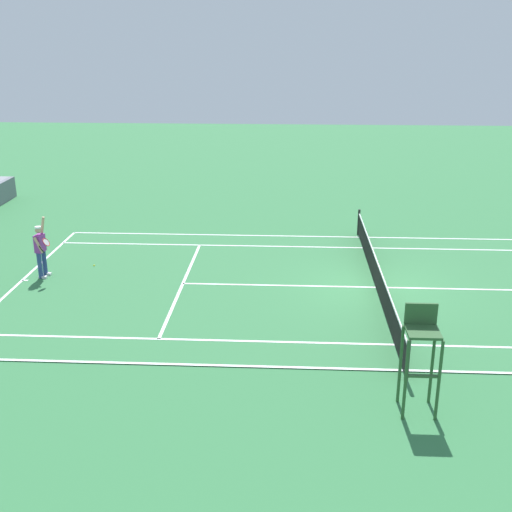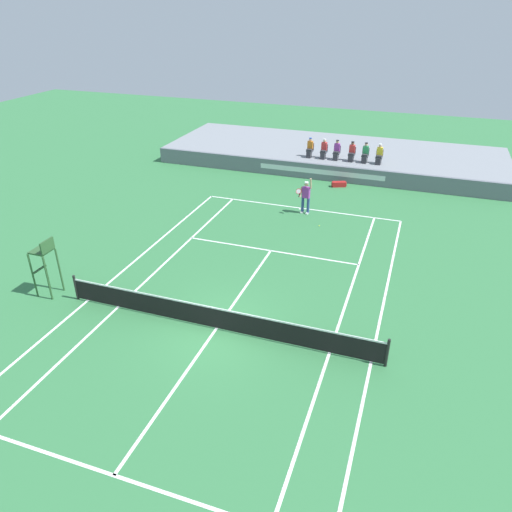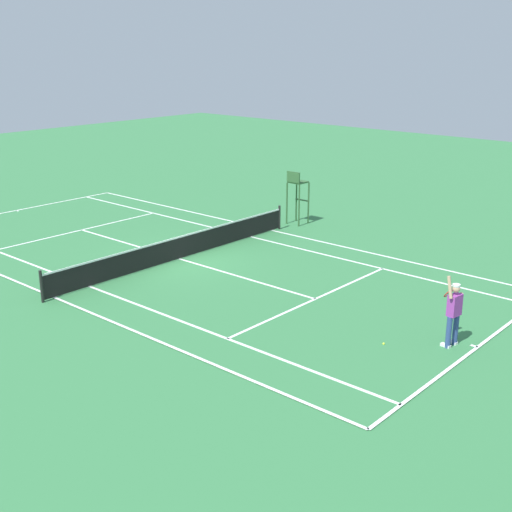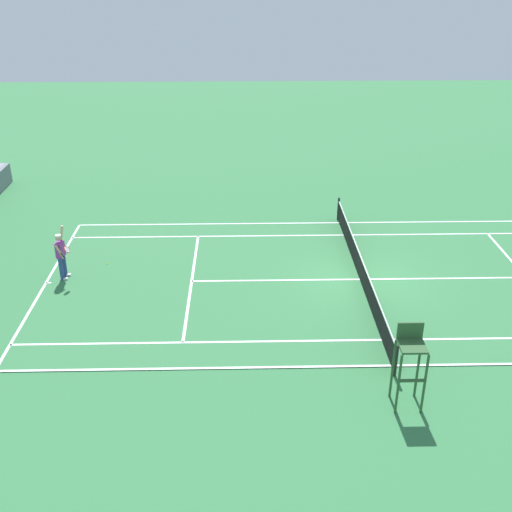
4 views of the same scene
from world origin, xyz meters
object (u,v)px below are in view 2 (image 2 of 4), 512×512
umpire_chair (45,260)px  spectator_seated_4 (365,153)px  spectator_seated_2 (337,150)px  tennis_player (306,196)px  tennis_ball (319,226)px  spectator_seated_3 (352,152)px  spectator_seated_5 (379,154)px  equipment_bag (339,184)px  spectator_seated_0 (310,148)px  spectator_seated_1 (324,149)px

umpire_chair → spectator_seated_4: bearing=62.2°
spectator_seated_2 → spectator_seated_4: bearing=0.0°
tennis_player → tennis_ball: (1.13, -1.42, -0.96)m
spectator_seated_4 → tennis_player: spectator_seated_4 is taller
spectator_seated_3 → tennis_player: 7.25m
tennis_player → spectator_seated_2: bearing=87.8°
spectator_seated_5 → equipment_bag: bearing=-132.3°
spectator_seated_3 → tennis_ball: 8.68m
tennis_ball → equipment_bag: size_ratio=0.07×
spectator_seated_4 → spectator_seated_5: size_ratio=1.00×
spectator_seated_5 → tennis_player: size_ratio=0.61×
spectator_seated_4 → umpire_chair: 20.80m
spectator_seated_2 → tennis_ball: (0.86, -8.52, -1.61)m
spectator_seated_0 → equipment_bag: size_ratio=1.33×
tennis_player → umpire_chair: size_ratio=0.85×
spectator_seated_0 → spectator_seated_4: same height
spectator_seated_0 → tennis_ball: size_ratio=18.60×
spectator_seated_0 → spectator_seated_5: 4.55m
spectator_seated_0 → equipment_bag: spectator_seated_0 is taller
spectator_seated_5 → spectator_seated_4: bearing=180.0°
spectator_seated_1 → umpire_chair: bearing=-110.8°
spectator_seated_5 → tennis_ball: 8.88m
spectator_seated_1 → spectator_seated_4: bearing=0.0°
tennis_ball → equipment_bag: 6.27m
spectator_seated_0 → spectator_seated_2: bearing=0.0°
spectator_seated_1 → equipment_bag: 3.12m
spectator_seated_4 → spectator_seated_0: bearing=180.0°
spectator_seated_1 → equipment_bag: bearing=-55.4°
spectator_seated_4 → umpire_chair: (-9.70, -18.39, -0.09)m
spectator_seated_0 → spectator_seated_2: (1.80, 0.00, 0.00)m
spectator_seated_3 → umpire_chair: bearing=-115.7°
spectator_seated_0 → spectator_seated_1: 0.94m
spectator_seated_5 → spectator_seated_3: bearing=180.0°
spectator_seated_5 → tennis_ball: (-1.89, -8.52, -1.61)m
tennis_ball → spectator_seated_1: bearing=101.4°
tennis_player → umpire_chair: umpire_chair is taller
spectator_seated_4 → umpire_chair: size_ratio=0.52×
equipment_bag → spectator_seated_1: bearing=124.6°
spectator_seated_4 → spectator_seated_1: bearing=180.0°
spectator_seated_0 → spectator_seated_4: bearing=0.0°
spectator_seated_1 → spectator_seated_4: (2.72, 0.00, 0.00)m
spectator_seated_2 → spectator_seated_4: same height
spectator_seated_4 → spectator_seated_5: same height
tennis_ball → spectator_seated_5: bearing=77.5°
umpire_chair → spectator_seated_3: bearing=64.3°
umpire_chair → spectator_seated_0: bearing=71.8°
spectator_seated_1 → tennis_ball: (1.72, -8.52, -1.61)m
tennis_player → spectator_seated_4: bearing=73.3°
tennis_player → tennis_ball: 2.05m
spectator_seated_2 → equipment_bag: size_ratio=1.33×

